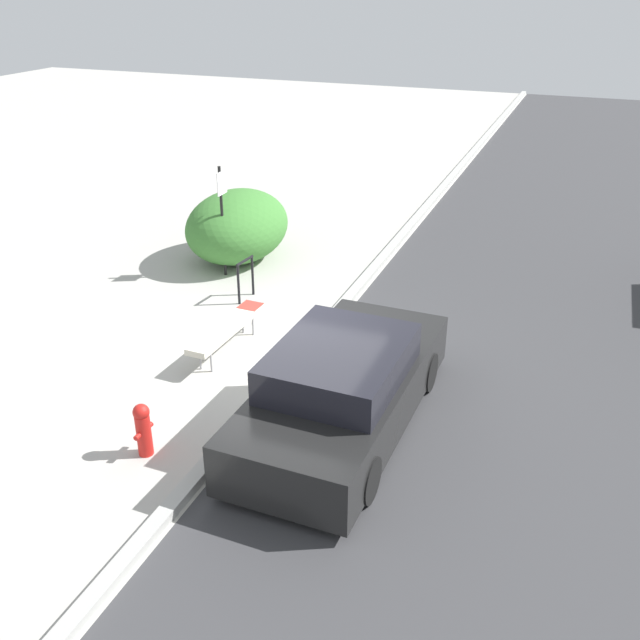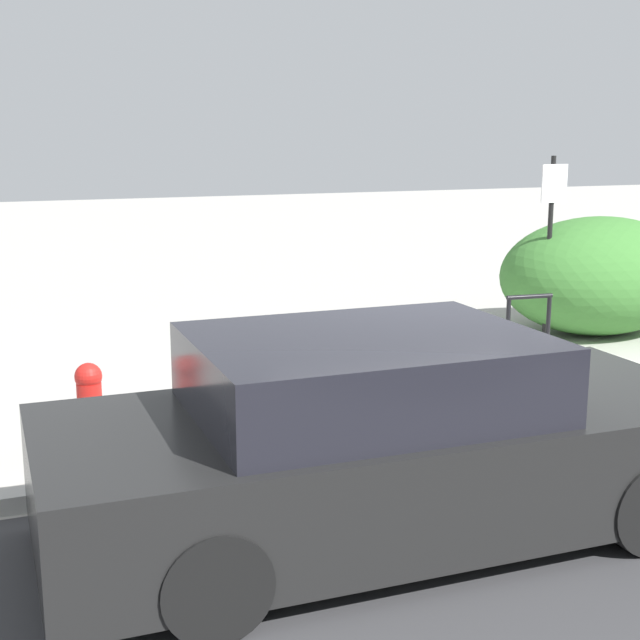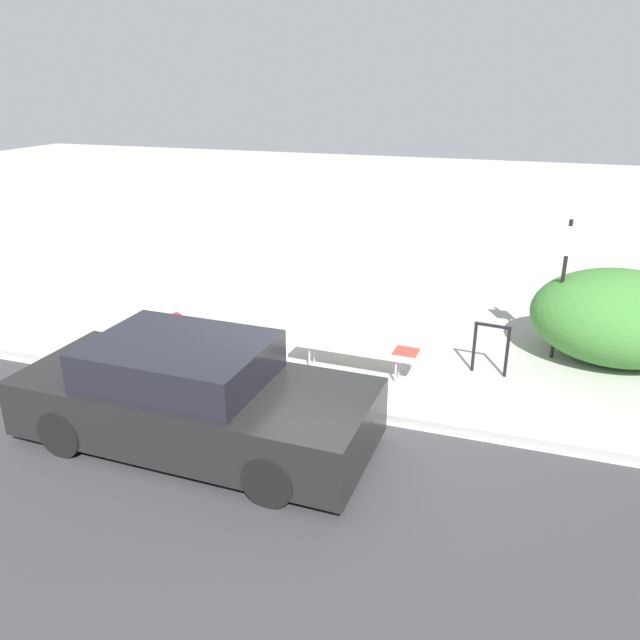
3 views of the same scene
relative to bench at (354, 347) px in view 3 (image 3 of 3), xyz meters
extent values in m
plane|color=#ADAAA3|center=(-0.10, -1.23, -0.43)|extent=(60.00, 60.00, 0.00)
cube|color=#A8A8A3|center=(-0.10, -1.23, -0.37)|extent=(60.00, 0.20, 0.13)
cylinder|color=#99999E|center=(-0.71, -0.07, -0.24)|extent=(0.04, 0.04, 0.39)
cylinder|color=#99999E|center=(0.68, -0.13, -0.24)|extent=(0.04, 0.04, 0.39)
cylinder|color=#99999E|center=(-0.71, 0.13, -0.24)|extent=(0.04, 0.04, 0.39)
cylinder|color=#99999E|center=(0.69, 0.08, -0.24)|extent=(0.04, 0.04, 0.39)
cube|color=beige|center=(-0.01, 0.00, 0.01)|extent=(2.01, 0.44, 0.10)
cube|color=red|center=(0.81, -0.03, 0.06)|extent=(0.37, 0.37, 0.01)
cylinder|color=black|center=(1.74, 0.69, -0.03)|extent=(0.05, 0.05, 0.80)
cylinder|color=black|center=(2.24, 0.64, -0.03)|extent=(0.05, 0.05, 0.80)
cylinder|color=black|center=(1.99, 0.66, 0.37)|extent=(0.55, 0.11, 0.05)
cylinder|color=black|center=(2.93, 1.62, 0.72)|extent=(0.06, 0.06, 2.30)
cube|color=white|center=(2.93, 1.58, 1.54)|extent=(0.36, 0.02, 0.46)
cylinder|color=red|center=(-2.92, -0.32, -0.13)|extent=(0.20, 0.20, 0.60)
sphere|color=red|center=(-2.92, -0.32, 0.22)|extent=(0.22, 0.22, 0.22)
cylinder|color=red|center=(-3.06, -0.32, -0.07)|extent=(0.08, 0.07, 0.07)
cylinder|color=red|center=(-2.78, -0.32, -0.07)|extent=(0.08, 0.07, 0.07)
ellipsoid|color=#3D7A33|center=(3.85, 1.78, 0.33)|extent=(2.71, 2.08, 1.52)
cylinder|color=black|center=(0.06, -1.74, -0.13)|extent=(0.60, 0.20, 0.60)
cylinder|color=black|center=(0.02, -3.39, -0.13)|extent=(0.60, 0.20, 0.60)
cylinder|color=black|center=(-2.68, -1.67, -0.13)|extent=(0.60, 0.20, 0.60)
cylinder|color=black|center=(-2.73, -3.32, -0.13)|extent=(0.60, 0.20, 0.60)
cube|color=black|center=(-1.33, -2.53, 0.07)|extent=(4.48, 1.91, 0.72)
cube|color=black|center=(-1.51, -2.53, 0.66)|extent=(2.17, 1.67, 0.50)
camera|label=1|loc=(-9.25, -5.26, 5.35)|focal=40.00mm
camera|label=2|loc=(-3.82, -7.39, 2.13)|focal=50.00mm
camera|label=3|loc=(2.34, -8.49, 3.87)|focal=35.00mm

